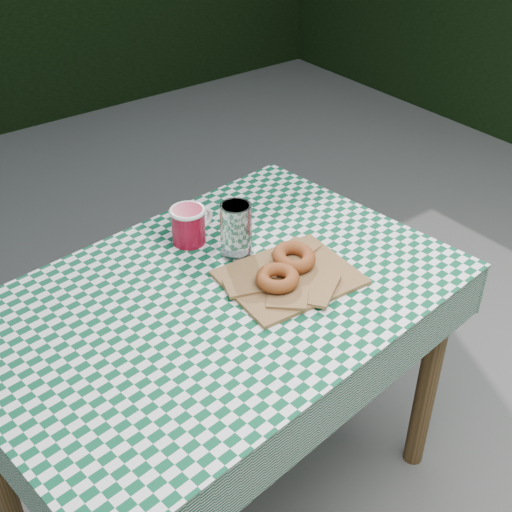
% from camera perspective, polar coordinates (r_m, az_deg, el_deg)
% --- Properties ---
extents(ground, '(60.00, 60.00, 0.00)m').
position_cam_1_polar(ground, '(2.19, -5.83, -18.00)').
color(ground, '#5A5B55').
rests_on(ground, ground).
extents(table, '(1.23, 0.90, 0.75)m').
position_cam_1_polar(table, '(1.85, -2.99, -12.65)').
color(table, '#4F351B').
rests_on(table, ground).
extents(tablecloth, '(1.25, 0.92, 0.01)m').
position_cam_1_polar(tablecloth, '(1.60, -3.40, -3.40)').
color(tablecloth, '#0B4A2D').
rests_on(tablecloth, table).
extents(paper_bag, '(0.33, 0.27, 0.02)m').
position_cam_1_polar(paper_bag, '(1.64, 2.89, -1.76)').
color(paper_bag, olive).
rests_on(paper_bag, tablecloth).
extents(bagel_front, '(0.12, 0.12, 0.03)m').
position_cam_1_polar(bagel_front, '(1.59, 1.86, -1.90)').
color(bagel_front, '#984A1F').
rests_on(bagel_front, paper_bag).
extents(bagel_back, '(0.13, 0.13, 0.03)m').
position_cam_1_polar(bagel_back, '(1.66, 3.27, -0.09)').
color(bagel_back, brown).
rests_on(bagel_back, paper_bag).
extents(coffee_mug, '(0.21, 0.21, 0.10)m').
position_cam_1_polar(coffee_mug, '(1.76, -5.82, 2.60)').
color(coffee_mug, maroon).
rests_on(coffee_mug, tablecloth).
extents(drinking_glass, '(0.10, 0.10, 0.15)m').
position_cam_1_polar(drinking_glass, '(1.69, -1.72, 2.23)').
color(drinking_glass, silver).
rests_on(drinking_glass, tablecloth).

